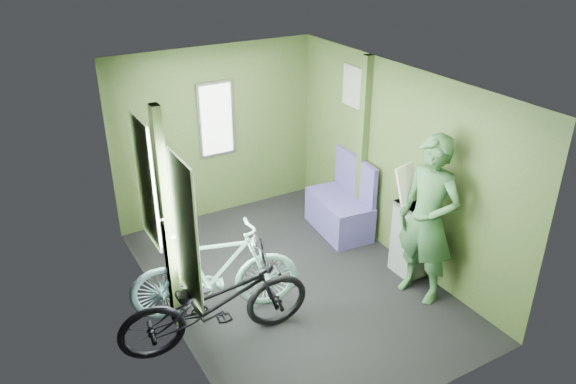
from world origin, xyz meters
name	(u,v)px	position (x,y,z in m)	size (l,w,h in m)	color
room	(288,166)	(-0.04, 0.04, 1.44)	(4.00, 4.02, 2.31)	black
bicycle_black	(219,342)	(-1.12, -0.50, 0.00)	(0.64, 1.85, 0.97)	black
bicycle_mint	(218,313)	(-0.95, -0.09, 0.00)	(0.49, 1.72, 1.03)	#94D5C7
passenger	(428,220)	(1.10, -0.86, 0.92)	(0.58, 0.77, 1.84)	#325D35
waste_box	(410,239)	(1.26, -0.47, 0.44)	(0.26, 0.37, 0.89)	slate
bench_seat	(341,210)	(1.15, 0.71, 0.30)	(0.62, 1.00, 1.00)	navy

